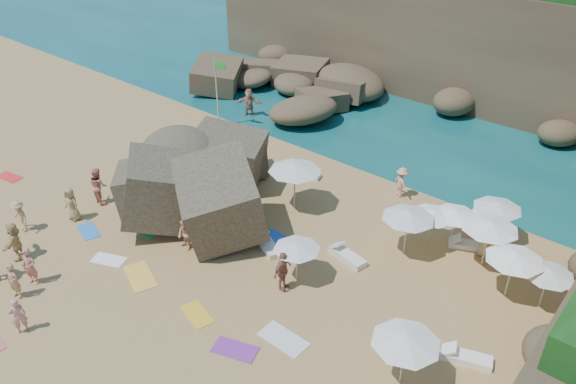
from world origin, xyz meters
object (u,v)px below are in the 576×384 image
Objects in this scene: flag_pole at (218,84)px; parasol_0 at (432,213)px; person_stand_0 at (30,267)px; person_stand_1 at (98,185)px; lounger_0 at (305,174)px; rock_outcrop at (225,202)px; person_stand_5 at (249,102)px; person_stand_3 at (283,271)px; person_stand_4 at (487,238)px; parasol_1 at (295,167)px; person_stand_6 at (18,315)px; person_stand_2 at (402,182)px; parasol_2 at (456,212)px.

flag_pole is 16.82m from parasol_0.
flag_pole is 2.61× the size of person_stand_0.
person_stand_0 is 6.43m from person_stand_1.
rock_outcrop is at bearing -123.52° from lounger_0.
lounger_0 is 9.13m from person_stand_5.
person_stand_4 is at bearing -40.30° from person_stand_3.
parasol_1 reaches higher than person_stand_5.
person_stand_0 is 0.93× the size of person_stand_4.
person_stand_4 is (5.47, 7.46, 0.02)m from person_stand_3.
person_stand_3 is (11.50, 0.87, -0.06)m from person_stand_1.
parasol_1 is at bearing 47.15° from person_stand_0.
parasol_0 is 6.89m from parasol_1.
person_stand_6 is at bearing -100.31° from parasol_1.
person_stand_2 is (5.13, 1.52, 0.70)m from lounger_0.
parasol_1 is 5.81m from person_stand_2.
person_stand_3 is 1.17× the size of person_stand_6.
rock_outcrop reaches higher than person_stand_0.
flag_pole is at bearing 153.41° from lounger_0.
person_stand_0 is 1.12× the size of person_stand_6.
person_stand_0 is (-1.62, -9.58, 0.87)m from rock_outcrop.
lounger_0 is (8.29, -1.56, -2.78)m from flag_pole.
person_stand_5 is (-9.62, 6.91, -1.34)m from parasol_1.
person_stand_1 reaches higher than person_stand_2.
person_stand_0 is 19.10m from person_stand_5.
parasol_0 is 17.26m from person_stand_5.
person_stand_1 is at bearing -142.83° from parasol_1.
parasol_2 is 18.27m from person_stand_0.
person_stand_2 is 13.49m from person_stand_5.
parasol_2 is 17.83m from person_stand_5.
person_stand_3 is (-3.96, -7.21, -0.86)m from parasol_2.
person_stand_4 is 19.22m from person_stand_5.
person_stand_5 is at bearing -74.39° from person_stand_1.
lounger_0 is 0.97× the size of person_stand_0.
rock_outcrop is 4.26m from parasol_1.
lounger_0 is 0.91× the size of person_stand_4.
person_stand_6 is at bearing -58.53° from person_stand_0.
parasol_1 is (-6.73, -1.40, 0.52)m from parasol_0.
flag_pole reaches higher than person_stand_0.
person_stand_0 is 17.86m from person_stand_2.
person_stand_5 reaches higher than person_stand_0.
parasol_2 is 8.27m from person_stand_3.
person_stand_1 is at bearing 90.31° from person_stand_3.
rock_outcrop is 4.69× the size of person_stand_4.
rock_outcrop is at bearing -42.89° from flag_pole.
parasol_0 is 1.08× the size of person_stand_4.
person_stand_1 is (1.87, -10.36, -1.94)m from flag_pole.
flag_pole is 2.23× the size of parasol_2.
person_stand_1 reaches higher than person_stand_4.
person_stand_1 is at bearing 99.87° from person_stand_0.
flag_pole is 13.57m from person_stand_2.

